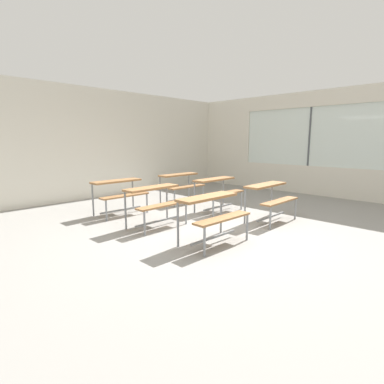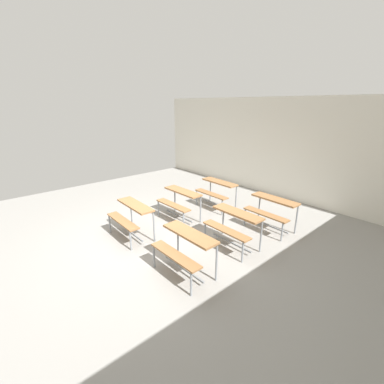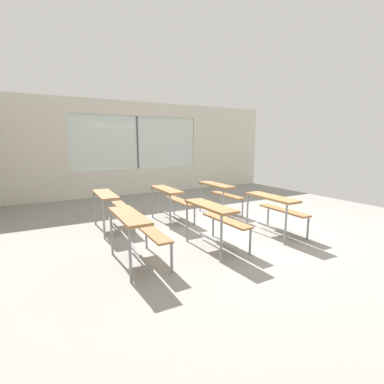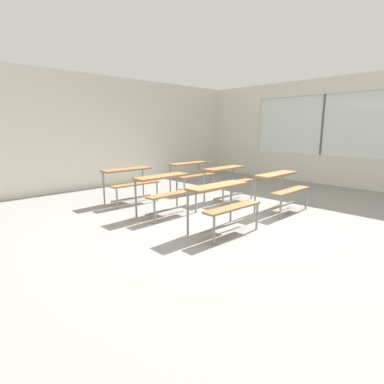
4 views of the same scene
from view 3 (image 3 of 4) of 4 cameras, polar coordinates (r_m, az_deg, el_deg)
name	(u,v)px [view 3 (image 3 of 4)]	position (r m, az deg, el deg)	size (l,w,h in m)	color
ground	(247,233)	(5.57, 11.17, -8.24)	(10.00, 9.00, 0.05)	gray
wall_right	(156,150)	(9.70, -7.46, 8.49)	(0.12, 9.00, 3.00)	silver
desk_bench_r0c0	(276,205)	(5.40, 16.73, -2.58)	(1.11, 0.61, 0.74)	olive
desk_bench_r0c1	(220,191)	(6.72, 5.69, 0.24)	(1.10, 0.60, 0.74)	olive
desk_bench_r1c0	(216,215)	(4.51, 4.86, -4.63)	(1.11, 0.61, 0.74)	olive
desk_bench_r1c1	(171,196)	(6.04, -4.28, -0.86)	(1.11, 0.60, 0.74)	olive
desk_bench_r2c0	(137,226)	(4.00, -11.18, -6.73)	(1.11, 0.60, 0.74)	olive
desk_bench_r2c1	(111,202)	(5.69, -16.14, -1.90)	(1.11, 0.62, 0.74)	olive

